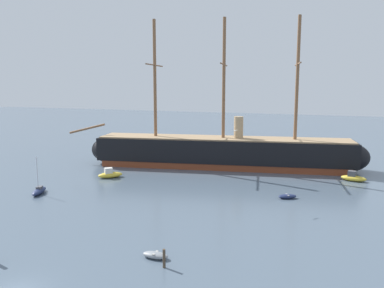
# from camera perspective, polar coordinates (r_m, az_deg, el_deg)

# --- Properties ---
(tall_ship) EXTENTS (62.01, 17.27, 30.01)m
(tall_ship) POSITION_cam_1_polar(r_m,az_deg,el_deg) (81.09, 4.50, -1.12)
(tall_ship) COLOR brown
(tall_ship) RESTS_ON ground
(dinghy_foreground_right) EXTENTS (2.72, 1.20, 0.64)m
(dinghy_foreground_right) POSITION_cam_1_polar(r_m,az_deg,el_deg) (40.80, -5.34, -15.74)
(dinghy_foreground_right) COLOR gray
(dinghy_foreground_right) RESTS_ON ground
(sailboat_mid_left) EXTENTS (2.88, 4.73, 5.92)m
(sailboat_mid_left) POSITION_cam_1_polar(r_m,az_deg,el_deg) (66.73, -21.29, -6.33)
(sailboat_mid_left) COLOR #1E284C
(sailboat_mid_left) RESTS_ON ground
(motorboat_alongside_bow) EXTENTS (4.51, 4.41, 1.87)m
(motorboat_alongside_bow) POSITION_cam_1_polar(r_m,az_deg,el_deg) (74.00, -11.80, -4.31)
(motorboat_alongside_bow) COLOR gold
(motorboat_alongside_bow) RESTS_ON ground
(dinghy_alongside_stern) EXTENTS (3.03, 2.35, 0.66)m
(dinghy_alongside_stern) POSITION_cam_1_polar(r_m,az_deg,el_deg) (61.53, 13.66, -7.39)
(dinghy_alongside_stern) COLOR #1E284C
(dinghy_alongside_stern) RESTS_ON ground
(motorboat_far_right) EXTENTS (4.59, 2.63, 1.81)m
(motorboat_far_right) POSITION_cam_1_polar(r_m,az_deg,el_deg) (75.72, 22.34, -4.52)
(motorboat_far_right) COLOR gold
(motorboat_far_right) RESTS_ON ground
(sailboat_distant_centre) EXTENTS (2.72, 3.31, 4.34)m
(sailboat_distant_centre) POSITION_cam_1_polar(r_m,az_deg,el_deg) (89.87, 4.92, -2.02)
(sailboat_distant_centre) COLOR gold
(sailboat_distant_centre) RESTS_ON ground
(mooring_piling_nearest) EXTENTS (0.27, 0.27, 1.83)m
(mooring_piling_nearest) POSITION_cam_1_polar(r_m,az_deg,el_deg) (38.66, -4.07, -16.22)
(mooring_piling_nearest) COLOR #4C3D2D
(mooring_piling_nearest) RESTS_ON ground
(seagull_in_flight) EXTENTS (0.64, 1.13, 0.13)m
(seagull_in_flight) POSITION_cam_1_polar(r_m,az_deg,el_deg) (56.35, 6.22, 1.94)
(seagull_in_flight) COLOR silver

